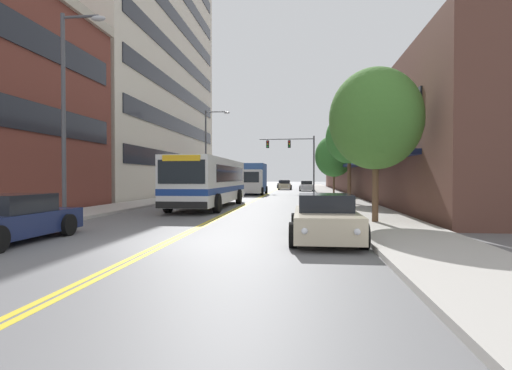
{
  "coord_description": "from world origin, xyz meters",
  "views": [
    {
      "loc": [
        3.73,
        -10.7,
        1.82
      ],
      "look_at": [
        -0.06,
        22.44,
        1.18
      ],
      "focal_mm": 28.0,
      "sensor_mm": 36.0,
      "label": 1
    }
  ],
  "objects_px": {
    "car_white_parked_right_mid": "(307,186)",
    "car_dark_grey_moving_lead": "(283,184)",
    "car_charcoal_parked_left_far": "(230,189)",
    "car_champagne_parked_right_foreground": "(325,219)",
    "city_bus": "(210,180)",
    "street_lamp_left_near": "(69,101)",
    "street_lamp_left_far": "(209,145)",
    "street_tree_right_near": "(376,119)",
    "street_tree_right_far": "(334,156)",
    "traffic_signal_mast": "(295,152)",
    "car_red_parked_left_near": "(217,191)",
    "car_beige_moving_second": "(285,185)",
    "street_tree_right_mid": "(349,138)",
    "box_truck": "(254,179)",
    "car_navy_parked_left_mid": "(8,220)",
    "fire_hydrant": "(348,203)"
  },
  "relations": [
    {
      "from": "car_red_parked_left_near",
      "to": "street_lamp_left_far",
      "type": "xyz_separation_m",
      "value": [
        -0.69,
        -0.31,
        4.29
      ]
    },
    {
      "from": "car_white_parked_right_mid",
      "to": "car_dark_grey_moving_lead",
      "type": "distance_m",
      "value": 16.81
    },
    {
      "from": "car_white_parked_right_mid",
      "to": "fire_hydrant",
      "type": "height_order",
      "value": "car_white_parked_right_mid"
    },
    {
      "from": "car_red_parked_left_near",
      "to": "street_lamp_left_far",
      "type": "distance_m",
      "value": 4.36
    },
    {
      "from": "street_lamp_left_near",
      "to": "street_tree_right_mid",
      "type": "bearing_deg",
      "value": 46.68
    },
    {
      "from": "traffic_signal_mast",
      "to": "street_tree_right_far",
      "type": "bearing_deg",
      "value": -67.39
    },
    {
      "from": "car_white_parked_right_mid",
      "to": "street_tree_right_mid",
      "type": "height_order",
      "value": "street_tree_right_mid"
    },
    {
      "from": "street_lamp_left_far",
      "to": "street_tree_right_far",
      "type": "height_order",
      "value": "street_lamp_left_far"
    },
    {
      "from": "car_charcoal_parked_left_far",
      "to": "car_dark_grey_moving_lead",
      "type": "height_order",
      "value": "car_dark_grey_moving_lead"
    },
    {
      "from": "street_lamp_left_far",
      "to": "traffic_signal_mast",
      "type": "bearing_deg",
      "value": 55.11
    },
    {
      "from": "traffic_signal_mast",
      "to": "car_white_parked_right_mid",
      "type": "bearing_deg",
      "value": 75.61
    },
    {
      "from": "city_bus",
      "to": "box_truck",
      "type": "bearing_deg",
      "value": 88.51
    },
    {
      "from": "car_white_parked_right_mid",
      "to": "street_tree_right_near",
      "type": "xyz_separation_m",
      "value": [
        2.1,
        -38.51,
        3.4
      ]
    },
    {
      "from": "street_tree_right_near",
      "to": "car_champagne_parked_right_foreground",
      "type": "bearing_deg",
      "value": -118.67
    },
    {
      "from": "car_red_parked_left_near",
      "to": "car_beige_moving_second",
      "type": "bearing_deg",
      "value": 75.9
    },
    {
      "from": "street_lamp_left_far",
      "to": "street_tree_right_far",
      "type": "bearing_deg",
      "value": 10.28
    },
    {
      "from": "car_white_parked_right_mid",
      "to": "car_beige_moving_second",
      "type": "relative_size",
      "value": 0.93
    },
    {
      "from": "car_beige_moving_second",
      "to": "street_tree_right_mid",
      "type": "distance_m",
      "value": 33.24
    },
    {
      "from": "street_lamp_left_far",
      "to": "street_tree_right_near",
      "type": "distance_m",
      "value": 24.41
    },
    {
      "from": "street_lamp_left_near",
      "to": "street_tree_right_far",
      "type": "relative_size",
      "value": 1.4
    },
    {
      "from": "car_beige_moving_second",
      "to": "traffic_signal_mast",
      "type": "xyz_separation_m",
      "value": [
        1.7,
        -11.07,
        4.22
      ]
    },
    {
      "from": "street_lamp_left_near",
      "to": "street_tree_right_far",
      "type": "height_order",
      "value": "street_lamp_left_near"
    },
    {
      "from": "street_tree_right_far",
      "to": "street_tree_right_mid",
      "type": "bearing_deg",
      "value": -89.87
    },
    {
      "from": "car_red_parked_left_near",
      "to": "street_tree_right_mid",
      "type": "distance_m",
      "value": 15.72
    },
    {
      "from": "car_navy_parked_left_mid",
      "to": "street_tree_right_mid",
      "type": "xyz_separation_m",
      "value": [
        11.28,
        16.75,
        3.81
      ]
    },
    {
      "from": "street_tree_right_near",
      "to": "street_tree_right_mid",
      "type": "xyz_separation_m",
      "value": [
        0.36,
        11.47,
        0.41
      ]
    },
    {
      "from": "car_charcoal_parked_left_far",
      "to": "car_dark_grey_moving_lead",
      "type": "xyz_separation_m",
      "value": [
        4.81,
        26.16,
        0.04
      ]
    },
    {
      "from": "street_lamp_left_near",
      "to": "street_tree_right_near",
      "type": "distance_m",
      "value": 11.67
    },
    {
      "from": "city_bus",
      "to": "car_dark_grey_moving_lead",
      "type": "relative_size",
      "value": 2.38
    },
    {
      "from": "car_champagne_parked_right_foreground",
      "to": "city_bus",
      "type": "bearing_deg",
      "value": 117.02
    },
    {
      "from": "car_champagne_parked_right_foreground",
      "to": "street_tree_right_mid",
      "type": "bearing_deg",
      "value": 80.88
    },
    {
      "from": "street_lamp_left_far",
      "to": "street_tree_right_near",
      "type": "xyz_separation_m",
      "value": [
        11.48,
        -21.53,
        -0.81
      ]
    },
    {
      "from": "car_white_parked_right_mid",
      "to": "car_red_parked_left_near",
      "type": "bearing_deg",
      "value": -117.55
    },
    {
      "from": "car_dark_grey_moving_lead",
      "to": "fire_hydrant",
      "type": "relative_size",
      "value": 5.41
    },
    {
      "from": "street_lamp_left_near",
      "to": "car_white_parked_right_mid",
      "type": "bearing_deg",
      "value": 76.56
    },
    {
      "from": "car_navy_parked_left_mid",
      "to": "fire_hydrant",
      "type": "height_order",
      "value": "car_navy_parked_left_mid"
    },
    {
      "from": "car_champagne_parked_right_foreground",
      "to": "car_white_parked_right_mid",
      "type": "height_order",
      "value": "car_white_parked_right_mid"
    },
    {
      "from": "box_truck",
      "to": "car_charcoal_parked_left_far",
      "type": "bearing_deg",
      "value": 145.78
    },
    {
      "from": "car_navy_parked_left_mid",
      "to": "car_charcoal_parked_left_far",
      "type": "xyz_separation_m",
      "value": [
        0.13,
        33.99,
        -0.06
      ]
    },
    {
      "from": "street_lamp_left_near",
      "to": "car_champagne_parked_right_foreground",
      "type": "bearing_deg",
      "value": -15.44
    },
    {
      "from": "car_dark_grey_moving_lead",
      "to": "traffic_signal_mast",
      "type": "relative_size",
      "value": 0.72
    },
    {
      "from": "car_charcoal_parked_left_far",
      "to": "street_tree_right_near",
      "type": "height_order",
      "value": "street_tree_right_near"
    },
    {
      "from": "car_white_parked_right_mid",
      "to": "box_truck",
      "type": "distance_m",
      "value": 13.16
    },
    {
      "from": "car_red_parked_left_near",
      "to": "street_tree_right_far",
      "type": "height_order",
      "value": "street_tree_right_far"
    },
    {
      "from": "car_charcoal_parked_left_far",
      "to": "traffic_signal_mast",
      "type": "bearing_deg",
      "value": 30.22
    },
    {
      "from": "car_dark_grey_moving_lead",
      "to": "street_tree_right_near",
      "type": "bearing_deg",
      "value": -83.79
    },
    {
      "from": "car_champagne_parked_right_foreground",
      "to": "street_tree_right_near",
      "type": "bearing_deg",
      "value": 61.33
    },
    {
      "from": "car_charcoal_parked_left_far",
      "to": "car_beige_moving_second",
      "type": "relative_size",
      "value": 0.92
    },
    {
      "from": "traffic_signal_mast",
      "to": "street_lamp_left_near",
      "type": "bearing_deg",
      "value": -103.29
    },
    {
      "from": "car_white_parked_right_mid",
      "to": "traffic_signal_mast",
      "type": "bearing_deg",
      "value": -104.39
    }
  ]
}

